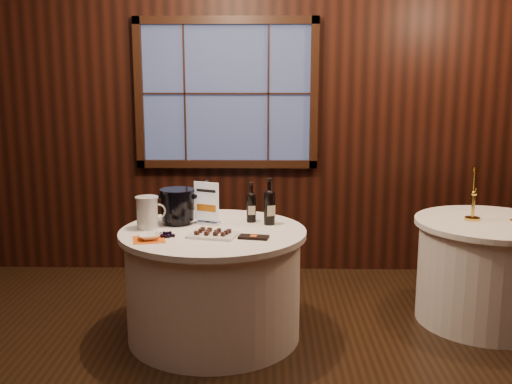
{
  "coord_description": "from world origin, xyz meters",
  "views": [
    {
      "loc": [
        0.38,
        -2.96,
        1.81
      ],
      "look_at": [
        0.3,
        0.9,
        1.06
      ],
      "focal_mm": 42.0,
      "sensor_mm": 36.0,
      "label": 1
    }
  ],
  "objects_px": {
    "glass_pitcher": "(148,212)",
    "cracker_bowl": "(149,237)",
    "main_table": "(214,283)",
    "sign_stand": "(207,209)",
    "grape_bunch": "(167,235)",
    "port_bottle_left": "(251,205)",
    "chocolate_plate": "(213,234)",
    "chocolate_box": "(254,237)",
    "side_table": "(487,271)",
    "brass_candlestick": "(474,201)",
    "port_bottle_right": "(269,205)",
    "ice_bucket": "(178,206)"
  },
  "relations": [
    {
      "from": "glass_pitcher",
      "to": "cracker_bowl",
      "type": "relative_size",
      "value": 1.66
    },
    {
      "from": "main_table",
      "to": "sign_stand",
      "type": "bearing_deg",
      "value": 107.99
    },
    {
      "from": "grape_bunch",
      "to": "glass_pitcher",
      "type": "distance_m",
      "value": 0.3
    },
    {
      "from": "port_bottle_left",
      "to": "glass_pitcher",
      "type": "distance_m",
      "value": 0.74
    },
    {
      "from": "chocolate_plate",
      "to": "glass_pitcher",
      "type": "bearing_deg",
      "value": 157.12
    },
    {
      "from": "grape_bunch",
      "to": "cracker_bowl",
      "type": "distance_m",
      "value": 0.12
    },
    {
      "from": "port_bottle_left",
      "to": "chocolate_box",
      "type": "relative_size",
      "value": 1.49
    },
    {
      "from": "glass_pitcher",
      "to": "cracker_bowl",
      "type": "bearing_deg",
      "value": -95.0
    },
    {
      "from": "side_table",
      "to": "brass_candlestick",
      "type": "height_order",
      "value": "brass_candlestick"
    },
    {
      "from": "sign_stand",
      "to": "chocolate_plate",
      "type": "bearing_deg",
      "value": -55.16
    },
    {
      "from": "sign_stand",
      "to": "glass_pitcher",
      "type": "xyz_separation_m",
      "value": [
        -0.4,
        -0.14,
        0.01
      ]
    },
    {
      "from": "chocolate_box",
      "to": "grape_bunch",
      "type": "height_order",
      "value": "grape_bunch"
    },
    {
      "from": "brass_candlestick",
      "to": "chocolate_plate",
      "type": "bearing_deg",
      "value": -165.23
    },
    {
      "from": "port_bottle_left",
      "to": "grape_bunch",
      "type": "xyz_separation_m",
      "value": [
        -0.54,
        -0.43,
        -0.11
      ]
    },
    {
      "from": "sign_stand",
      "to": "brass_candlestick",
      "type": "xyz_separation_m",
      "value": [
        1.93,
        0.16,
        0.03
      ]
    },
    {
      "from": "sign_stand",
      "to": "grape_bunch",
      "type": "xyz_separation_m",
      "value": [
        -0.23,
        -0.36,
        -0.09
      ]
    },
    {
      "from": "main_table",
      "to": "port_bottle_right",
      "type": "distance_m",
      "value": 0.67
    },
    {
      "from": "ice_bucket",
      "to": "chocolate_box",
      "type": "height_order",
      "value": "ice_bucket"
    },
    {
      "from": "main_table",
      "to": "port_bottle_right",
      "type": "height_order",
      "value": "port_bottle_right"
    },
    {
      "from": "side_table",
      "to": "chocolate_plate",
      "type": "xyz_separation_m",
      "value": [
        -1.99,
        -0.47,
        0.4
      ]
    },
    {
      "from": "side_table",
      "to": "glass_pitcher",
      "type": "xyz_separation_m",
      "value": [
        -2.45,
        -0.27,
        0.5
      ]
    },
    {
      "from": "sign_stand",
      "to": "ice_bucket",
      "type": "distance_m",
      "value": 0.21
    },
    {
      "from": "port_bottle_right",
      "to": "sign_stand",
      "type": "bearing_deg",
      "value": 160.8
    },
    {
      "from": "sign_stand",
      "to": "grape_bunch",
      "type": "bearing_deg",
      "value": -98.66
    },
    {
      "from": "port_bottle_left",
      "to": "cracker_bowl",
      "type": "distance_m",
      "value": 0.82
    },
    {
      "from": "main_table",
      "to": "port_bottle_left",
      "type": "xyz_separation_m",
      "value": [
        0.26,
        0.23,
        0.51
      ]
    },
    {
      "from": "main_table",
      "to": "sign_stand",
      "type": "xyz_separation_m",
      "value": [
        -0.05,
        0.16,
        0.49
      ]
    },
    {
      "from": "side_table",
      "to": "ice_bucket",
      "type": "distance_m",
      "value": 2.33
    },
    {
      "from": "chocolate_plate",
      "to": "brass_candlestick",
      "type": "relative_size",
      "value": 0.88
    },
    {
      "from": "side_table",
      "to": "port_bottle_right",
      "type": "bearing_deg",
      "value": -175.11
    },
    {
      "from": "chocolate_plate",
      "to": "main_table",
      "type": "bearing_deg",
      "value": 94.63
    },
    {
      "from": "brass_candlestick",
      "to": "chocolate_box",
      "type": "bearing_deg",
      "value": -161.52
    },
    {
      "from": "main_table",
      "to": "side_table",
      "type": "height_order",
      "value": "same"
    },
    {
      "from": "sign_stand",
      "to": "chocolate_box",
      "type": "relative_size",
      "value": 1.62
    },
    {
      "from": "brass_candlestick",
      "to": "grape_bunch",
      "type": "bearing_deg",
      "value": -166.44
    },
    {
      "from": "sign_stand",
      "to": "chocolate_box",
      "type": "height_order",
      "value": "sign_stand"
    },
    {
      "from": "port_bottle_right",
      "to": "cracker_bowl",
      "type": "bearing_deg",
      "value": -170.36
    },
    {
      "from": "sign_stand",
      "to": "port_bottle_left",
      "type": "distance_m",
      "value": 0.32
    },
    {
      "from": "ice_bucket",
      "to": "port_bottle_left",
      "type": "bearing_deg",
      "value": 7.38
    },
    {
      "from": "side_table",
      "to": "sign_stand",
      "type": "xyz_separation_m",
      "value": [
        -2.05,
        -0.14,
        0.49
      ]
    },
    {
      "from": "glass_pitcher",
      "to": "brass_candlestick",
      "type": "relative_size",
      "value": 0.57
    },
    {
      "from": "ice_bucket",
      "to": "sign_stand",
      "type": "bearing_deg",
      "value": -0.65
    },
    {
      "from": "ice_bucket",
      "to": "glass_pitcher",
      "type": "distance_m",
      "value": 0.23
    },
    {
      "from": "cracker_bowl",
      "to": "brass_candlestick",
      "type": "height_order",
      "value": "brass_candlestick"
    },
    {
      "from": "side_table",
      "to": "port_bottle_left",
      "type": "xyz_separation_m",
      "value": [
        -1.74,
        -0.07,
        0.51
      ]
    },
    {
      "from": "grape_bunch",
      "to": "glass_pitcher",
      "type": "height_order",
      "value": "glass_pitcher"
    },
    {
      "from": "chocolate_plate",
      "to": "glass_pitcher",
      "type": "distance_m",
      "value": 0.51
    },
    {
      "from": "main_table",
      "to": "chocolate_box",
      "type": "relative_size",
      "value": 6.61
    },
    {
      "from": "sign_stand",
      "to": "chocolate_box",
      "type": "bearing_deg",
      "value": -24.54
    },
    {
      "from": "main_table",
      "to": "brass_candlestick",
      "type": "height_order",
      "value": "brass_candlestick"
    }
  ]
}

